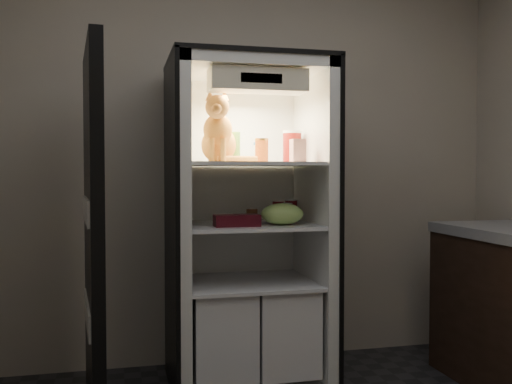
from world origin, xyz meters
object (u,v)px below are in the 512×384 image
(cream_carton, at_px, (298,151))
(soda_can_a, at_px, (278,211))
(pepper_jar, at_px, (292,147))
(berry_box_right, at_px, (247,220))
(mayo_tub, at_px, (261,153))
(tabby_cat, at_px, (218,136))
(salsa_jar, at_px, (262,150))
(grape_bag, at_px, (282,214))
(refrigerator, at_px, (247,248))
(soda_can_b, at_px, (291,211))
(soda_can_c, at_px, (287,214))
(condiment_jar, at_px, (252,215))
(parmesan_shaker, at_px, (235,147))
(berry_box_left, at_px, (226,221))

(cream_carton, xyz_separation_m, soda_can_a, (-0.06, 0.20, -0.35))
(pepper_jar, xyz_separation_m, berry_box_right, (-0.32, -0.22, -0.41))
(mayo_tub, bearing_deg, soda_can_a, -37.71)
(tabby_cat, relative_size, berry_box_right, 3.07)
(salsa_jar, height_order, grape_bag, salsa_jar)
(refrigerator, relative_size, soda_can_b, 14.27)
(soda_can_c, bearing_deg, refrigerator, 143.55)
(grape_bag, bearing_deg, cream_carton, -0.89)
(soda_can_c, bearing_deg, tabby_cat, 168.81)
(cream_carton, relative_size, soda_can_a, 1.04)
(condiment_jar, xyz_separation_m, berry_box_right, (-0.07, -0.18, -0.01))
(pepper_jar, bearing_deg, refrigerator, -175.94)
(parmesan_shaker, xyz_separation_m, grape_bag, (0.23, -0.21, -0.38))
(tabby_cat, distance_m, pepper_jar, 0.47)
(mayo_tub, distance_m, cream_carton, 0.30)
(salsa_jar, relative_size, cream_carton, 1.07)
(refrigerator, relative_size, grape_bag, 7.76)
(salsa_jar, xyz_separation_m, grape_bag, (0.08, -0.14, -0.36))
(refrigerator, bearing_deg, parmesan_shaker, 155.86)
(refrigerator, bearing_deg, soda_can_c, -36.45)
(soda_can_a, distance_m, soda_can_b, 0.08)
(refrigerator, distance_m, grape_bag, 0.32)
(berry_box_left, bearing_deg, grape_bag, 4.84)
(salsa_jar, xyz_separation_m, berry_box_right, (-0.12, -0.16, -0.39))
(soda_can_b, bearing_deg, berry_box_right, -151.01)
(soda_can_c, bearing_deg, condiment_jar, 143.99)
(parmesan_shaker, xyz_separation_m, salsa_jar, (0.14, -0.07, -0.02))
(berry_box_left, xyz_separation_m, berry_box_right, (0.12, 0.00, 0.00))
(soda_can_c, xyz_separation_m, grape_bag, (-0.04, -0.03, 0.00))
(salsa_jar, bearing_deg, mayo_tub, 77.94)
(pepper_jar, height_order, soda_can_b, pepper_jar)
(soda_can_c, xyz_separation_m, berry_box_right, (-0.24, -0.06, -0.03))
(soda_can_b, distance_m, condiment_jar, 0.23)
(parmesan_shaker, height_order, soda_can_a, parmesan_shaker)
(salsa_jar, height_order, berry_box_left, salsa_jar)
(pepper_jar, bearing_deg, grape_bag, -120.58)
(soda_can_a, distance_m, berry_box_right, 0.32)
(berry_box_right, bearing_deg, soda_can_a, 42.64)
(pepper_jar, bearing_deg, parmesan_shaker, 178.53)
(soda_can_b, bearing_deg, condiment_jar, 176.14)
(salsa_jar, distance_m, berry_box_left, 0.49)
(mayo_tub, height_order, soda_can_a, mayo_tub)
(parmesan_shaker, height_order, mayo_tub, parmesan_shaker)
(berry_box_right, bearing_deg, condiment_jar, 69.30)
(parmesan_shaker, distance_m, cream_carton, 0.38)
(salsa_jar, xyz_separation_m, condiment_jar, (-0.05, 0.02, -0.37))
(condiment_jar, bearing_deg, soda_can_c, -36.01)
(berry_box_left, bearing_deg, tabby_cat, 96.86)
(cream_carton, distance_m, soda_can_a, 0.41)
(tabby_cat, relative_size, cream_carton, 3.06)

